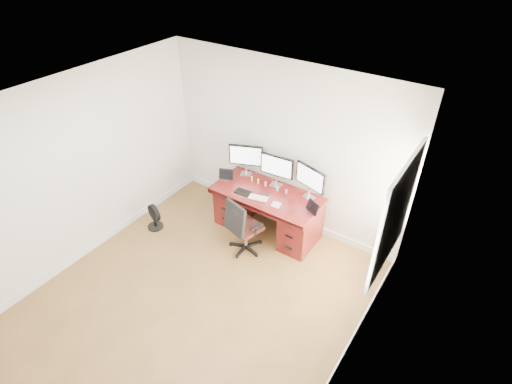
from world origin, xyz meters
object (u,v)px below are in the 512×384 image
Objects in this scene: desk at (268,210)px; monitor_center at (277,167)px; keyboard at (258,198)px; office_chair at (243,234)px; floor_fan at (154,217)px.

monitor_center reaches higher than desk.
monitor_center reaches higher than keyboard.
office_chair reaches higher than keyboard.
floor_fan is 0.80× the size of monitor_center.
floor_fan is at bearing -146.15° from monitor_center.
office_chair is at bearing -94.32° from desk.
floor_fan is at bearing -147.61° from desk.
desk is 1.86m from floor_fan.
keyboard reaches higher than desk.
desk is 5.83× the size of keyboard.
office_chair is at bearing -105.60° from keyboard.
monitor_center is (0.00, 0.24, 0.68)m from desk.
desk is at bearing 65.10° from keyboard.
office_chair is 1.57m from floor_fan.
floor_fan is (-1.57, -0.99, -0.19)m from desk.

